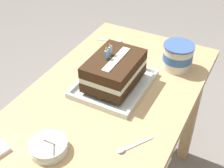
{
  "coord_description": "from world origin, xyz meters",
  "views": [
    {
      "loc": [
        -0.85,
        -0.46,
        1.57
      ],
      "look_at": [
        0.03,
        0.0,
        0.79
      ],
      "focal_mm": 49.82,
      "sensor_mm": 36.0,
      "label": 1
    }
  ],
  "objects_px": {
    "foil_tray": "(114,84)",
    "serving_spoon_by_bowls": "(116,41)",
    "serving_spoon_near_tray": "(127,148)",
    "ice_cream_tub": "(178,56)",
    "bowl_stack": "(49,147)",
    "birthday_cake": "(114,70)"
  },
  "relations": [
    {
      "from": "foil_tray",
      "to": "serving_spoon_by_bowls",
      "type": "relative_size",
      "value": 2.33
    },
    {
      "from": "foil_tray",
      "to": "serving_spoon_near_tray",
      "type": "xyz_separation_m",
      "value": [
        -0.28,
        -0.2,
        -0.0
      ]
    },
    {
      "from": "foil_tray",
      "to": "serving_spoon_near_tray",
      "type": "bearing_deg",
      "value": -145.2
    },
    {
      "from": "foil_tray",
      "to": "serving_spoon_near_tray",
      "type": "height_order",
      "value": "foil_tray"
    },
    {
      "from": "serving_spoon_near_tray",
      "to": "serving_spoon_by_bowls",
      "type": "height_order",
      "value": "serving_spoon_by_bowls"
    },
    {
      "from": "serving_spoon_by_bowls",
      "to": "ice_cream_tub",
      "type": "bearing_deg",
      "value": -101.9
    },
    {
      "from": "bowl_stack",
      "to": "ice_cream_tub",
      "type": "relative_size",
      "value": 0.94
    },
    {
      "from": "ice_cream_tub",
      "to": "foil_tray",
      "type": "bearing_deg",
      "value": 143.61
    },
    {
      "from": "bowl_stack",
      "to": "serving_spoon_near_tray",
      "type": "relative_size",
      "value": 1.01
    },
    {
      "from": "birthday_cake",
      "to": "serving_spoon_by_bowls",
      "type": "height_order",
      "value": "birthday_cake"
    },
    {
      "from": "bowl_stack",
      "to": "serving_spoon_near_tray",
      "type": "xyz_separation_m",
      "value": [
        0.13,
        -0.23,
        -0.01
      ]
    },
    {
      "from": "birthday_cake",
      "to": "ice_cream_tub",
      "type": "bearing_deg",
      "value": -36.4
    },
    {
      "from": "bowl_stack",
      "to": "serving_spoon_near_tray",
      "type": "bearing_deg",
      "value": -60.81
    },
    {
      "from": "serving_spoon_near_tray",
      "to": "birthday_cake",
      "type": "bearing_deg",
      "value": 34.8
    },
    {
      "from": "serving_spoon_near_tray",
      "to": "serving_spoon_by_bowls",
      "type": "relative_size",
      "value": 0.92
    },
    {
      "from": "foil_tray",
      "to": "bowl_stack",
      "type": "distance_m",
      "value": 0.41
    },
    {
      "from": "foil_tray",
      "to": "ice_cream_tub",
      "type": "distance_m",
      "value": 0.32
    },
    {
      "from": "foil_tray",
      "to": "serving_spoon_near_tray",
      "type": "relative_size",
      "value": 2.55
    },
    {
      "from": "foil_tray",
      "to": "birthday_cake",
      "type": "distance_m",
      "value": 0.07
    },
    {
      "from": "foil_tray",
      "to": "serving_spoon_by_bowls",
      "type": "bearing_deg",
      "value": 26.24
    },
    {
      "from": "serving_spoon_near_tray",
      "to": "ice_cream_tub",
      "type": "bearing_deg",
      "value": 1.0
    },
    {
      "from": "serving_spoon_by_bowls",
      "to": "foil_tray",
      "type": "bearing_deg",
      "value": -153.76
    }
  ]
}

